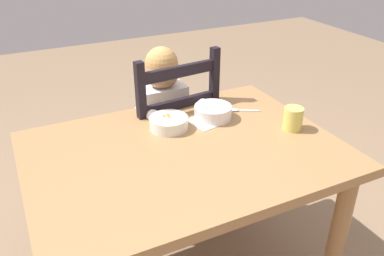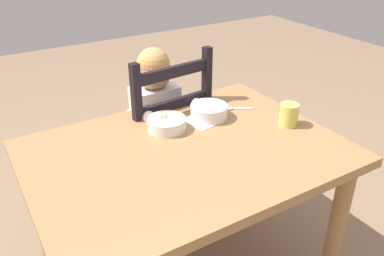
% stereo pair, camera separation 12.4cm
% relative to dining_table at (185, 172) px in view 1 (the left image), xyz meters
% --- Properties ---
extents(dining_table, '(1.17, 0.86, 0.71)m').
position_rel_dining_table_xyz_m(dining_table, '(0.00, 0.00, 0.00)').
color(dining_table, '#A3784A').
rests_on(dining_table, ground).
extents(dining_chair, '(0.46, 0.46, 0.97)m').
position_rel_dining_table_xyz_m(dining_chair, '(0.12, 0.48, -0.14)').
color(dining_chair, black).
rests_on(dining_chair, ground).
extents(child_figure, '(0.32, 0.31, 0.96)m').
position_rel_dining_table_xyz_m(child_figure, '(0.12, 0.47, 0.03)').
color(child_figure, white).
rests_on(child_figure, ground).
extents(bowl_of_peas, '(0.16, 0.16, 0.06)m').
position_rel_dining_table_xyz_m(bowl_of_peas, '(0.22, 0.18, 0.14)').
color(bowl_of_peas, white).
rests_on(bowl_of_peas, dining_table).
extents(bowl_of_carrots, '(0.16, 0.16, 0.05)m').
position_rel_dining_table_xyz_m(bowl_of_carrots, '(0.01, 0.18, 0.13)').
color(bowl_of_carrots, white).
rests_on(bowl_of_carrots, dining_table).
extents(spoon, '(0.13, 0.08, 0.01)m').
position_rel_dining_table_xyz_m(spoon, '(0.36, 0.19, 0.11)').
color(spoon, silver).
rests_on(spoon, dining_table).
extents(drinking_cup, '(0.08, 0.08, 0.10)m').
position_rel_dining_table_xyz_m(drinking_cup, '(0.47, -0.05, 0.16)').
color(drinking_cup, '#DACE5F').
rests_on(drinking_cup, dining_table).
extents(paper_napkin, '(0.17, 0.16, 0.00)m').
position_rel_dining_table_xyz_m(paper_napkin, '(0.19, 0.16, 0.11)').
color(paper_napkin, white).
rests_on(paper_napkin, dining_table).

